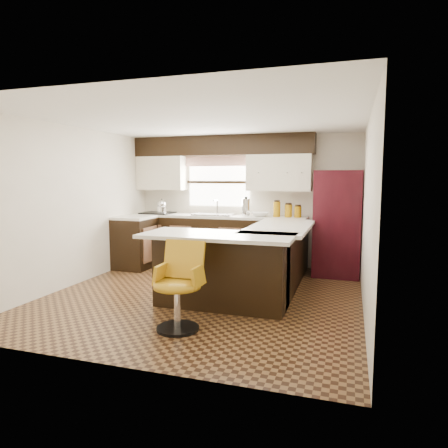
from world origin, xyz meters
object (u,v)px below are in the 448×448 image
(peninsula_return, at_px, (222,271))
(bar_chair, at_px, (177,287))
(peninsula_long, at_px, (276,259))
(refrigerator, at_px, (337,223))

(peninsula_return, distance_m, bar_chair, 0.94)
(peninsula_long, distance_m, bar_chair, 2.02)
(peninsula_return, height_order, refrigerator, refrigerator)
(peninsula_return, relative_size, bar_chair, 1.74)
(peninsula_return, xyz_separation_m, refrigerator, (1.33, 2.15, 0.43))
(peninsula_long, height_order, refrigerator, refrigerator)
(peninsula_long, distance_m, peninsula_return, 1.11)
(peninsula_return, height_order, bar_chair, bar_chair)
(peninsula_long, bearing_deg, peninsula_return, -118.30)
(peninsula_return, distance_m, refrigerator, 2.57)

